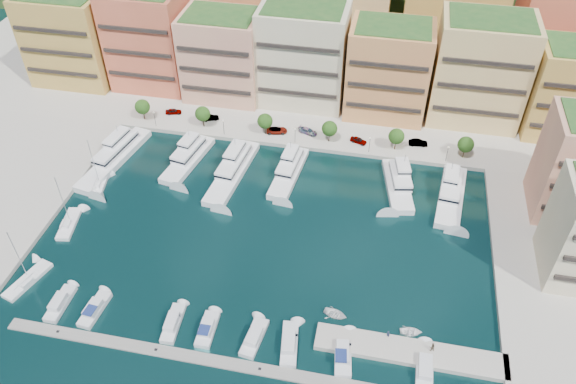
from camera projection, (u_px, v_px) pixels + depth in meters
name	position (u px, v px, depth m)	size (l,w,h in m)	color
ground	(266.00, 236.00, 114.85)	(400.00, 400.00, 0.00)	black
north_quay	(316.00, 83.00, 160.37)	(220.00, 64.00, 2.00)	#9E998E
hillside	(338.00, 13.00, 195.62)	(240.00, 40.00, 58.00)	#1F3616
south_pontoon	(207.00, 360.00, 93.28)	(72.00, 2.20, 0.35)	gray
finger_pier	(410.00, 354.00, 94.21)	(32.00, 5.00, 2.00)	#9E998E
apartment_0	(71.00, 37.00, 152.63)	(22.00, 16.50, 24.80)	#C19746
apartment_1	(149.00, 38.00, 150.14)	(20.00, 16.50, 26.80)	#DD6849
apartment_2	(223.00, 56.00, 146.85)	(20.00, 15.50, 22.80)	#E0A67D
apartment_3	(303.00, 54.00, 144.18)	(22.00, 16.50, 25.80)	beige
apartment_4	(388.00, 70.00, 140.08)	(20.00, 15.50, 23.80)	tan
apartment_5	(480.00, 70.00, 137.26)	(22.00, 16.50, 26.80)	#DABF73
apartment_6	(573.00, 91.00, 133.82)	(20.00, 15.50, 22.80)	#C19746
backblock_1	(239.00, 4.00, 162.33)	(26.00, 18.00, 30.00)	tan
backblock_2	(342.00, 13.00, 157.84)	(26.00, 18.00, 30.00)	#DABF73
backblock_3	(451.00, 22.00, 153.35)	(26.00, 18.00, 30.00)	#C19746
backblock_4	(566.00, 32.00, 148.85)	(26.00, 18.00, 30.00)	#DD6849
tree_0	(142.00, 107.00, 142.30)	(3.80, 3.80, 5.65)	#473323
tree_1	(203.00, 114.00, 139.90)	(3.80, 3.80, 5.65)	#473323
tree_2	(265.00, 121.00, 137.51)	(3.80, 3.80, 5.65)	#473323
tree_3	(330.00, 129.00, 135.11)	(3.80, 3.80, 5.65)	#473323
tree_4	(396.00, 136.00, 132.71)	(3.80, 3.80, 5.65)	#473323
tree_5	(466.00, 145.00, 130.32)	(3.80, 3.80, 5.65)	#473323
lamppost_0	(154.00, 117.00, 140.62)	(0.30, 0.30, 4.20)	black
lamppost_1	(223.00, 125.00, 137.92)	(0.30, 0.30, 4.20)	black
lamppost_2	(295.00, 133.00, 135.23)	(0.30, 0.30, 4.20)	black
lamppost_3	(370.00, 142.00, 132.53)	(0.30, 0.30, 4.20)	black
lamppost_4	(448.00, 151.00, 129.83)	(0.30, 0.30, 4.20)	black
yacht_0	(116.00, 155.00, 133.01)	(9.00, 25.50, 7.30)	white
yacht_1	(189.00, 157.00, 132.66)	(8.08, 19.20, 7.30)	white
yacht_2	(233.00, 169.00, 129.24)	(7.43, 23.89, 7.30)	white
yacht_3	(289.00, 170.00, 128.98)	(6.35, 18.96, 7.30)	white
yacht_5	(398.00, 182.00, 125.61)	(8.17, 18.18, 7.30)	white
yacht_6	(451.00, 193.00, 122.98)	(7.27, 20.66, 7.30)	white
cruiser_0	(60.00, 304.00, 101.30)	(2.53, 8.07, 2.55)	silver
cruiser_1	(94.00, 310.00, 100.27)	(3.28, 8.08, 2.66)	silver
cruiser_3	(173.00, 324.00, 98.08)	(2.90, 8.17, 2.55)	silver
cruiser_4	(207.00, 330.00, 97.12)	(2.86, 7.26, 2.66)	silver
cruiser_5	(254.00, 338.00, 95.88)	(3.61, 8.16, 2.55)	silver
cruiser_6	(289.00, 344.00, 94.96)	(3.85, 8.98, 2.55)	silver
cruiser_7	(343.00, 354.00, 93.56)	(3.83, 8.99, 2.66)	silver
cruiser_9	(424.00, 368.00, 91.58)	(2.75, 9.18, 2.55)	silver
sailboat_1	(69.00, 224.00, 116.86)	(4.44, 9.60, 13.20)	white
sailboat_0	(28.00, 281.00, 105.57)	(5.54, 10.48, 13.20)	white
sailboat_2	(99.00, 186.00, 126.11)	(4.09, 7.96, 13.20)	white
tender_0	(335.00, 314.00, 99.69)	(3.03, 4.25, 0.88)	silver
tender_2	(411.00, 332.00, 96.95)	(2.75, 3.85, 0.80)	white
car_0	(173.00, 111.00, 146.24)	(1.65, 4.11, 1.40)	gray
car_1	(211.00, 118.00, 144.05)	(1.45, 4.15, 1.37)	gray
car_2	(277.00, 130.00, 139.83)	(2.38, 5.15, 1.43)	gray
car_3	(308.00, 131.00, 139.63)	(1.94, 4.77, 1.38)	gray
car_4	(359.00, 140.00, 136.69)	(1.66, 4.12, 1.40)	gray
car_5	(418.00, 143.00, 135.86)	(1.58, 4.54, 1.49)	gray
person_0	(388.00, 334.00, 95.01)	(0.58, 0.38, 1.58)	#232A46
person_1	(432.00, 347.00, 92.93)	(0.92, 0.72, 1.90)	#473B2B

